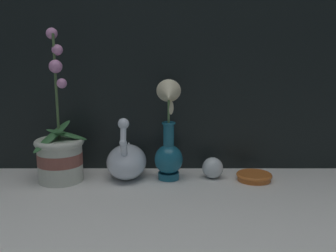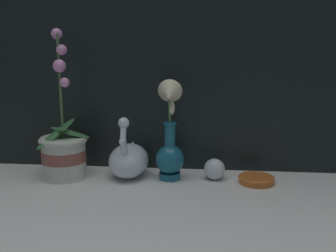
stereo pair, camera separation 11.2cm
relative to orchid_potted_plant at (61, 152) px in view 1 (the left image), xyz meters
The scene contains 6 objects.
ground_plane 0.34m from the orchid_potted_plant, 15.95° to the right, with size 2.80×2.80×0.00m, color silver.
orchid_potted_plant is the anchor object (origin of this frame).
swan_figurine 0.21m from the orchid_potted_plant, ahead, with size 0.13×0.20×0.21m.
blue_vase 0.34m from the orchid_potted_plant, ahead, with size 0.09×0.10×0.32m.
glass_sphere 0.48m from the orchid_potted_plant, ahead, with size 0.07×0.07×0.07m.
amber_dish 0.61m from the orchid_potted_plant, ahead, with size 0.11×0.11×0.02m.
Camera 1 is at (0.02, -1.09, 0.41)m, focal length 42.00 mm.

